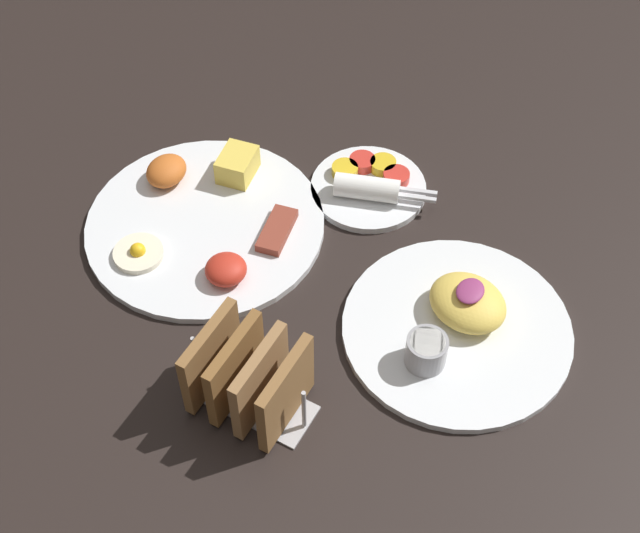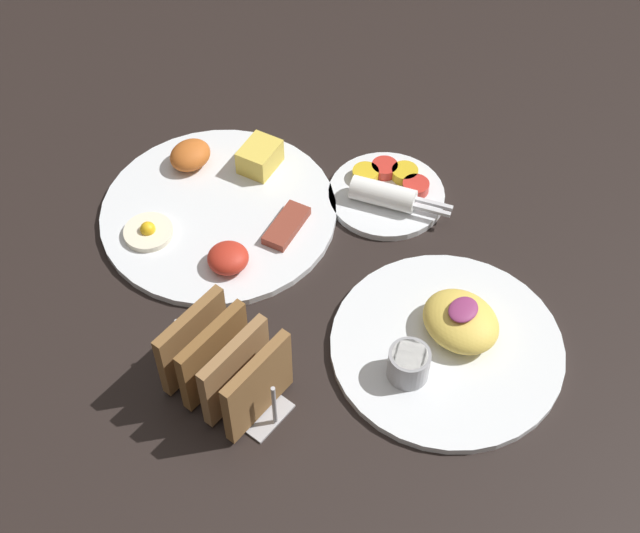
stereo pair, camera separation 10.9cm
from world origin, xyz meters
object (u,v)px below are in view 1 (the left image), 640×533
Objects in this scene: plate_breakfast at (205,220)px; plate_foreground at (457,324)px; plate_condiments at (369,185)px; toast_rack at (248,377)px.

plate_foreground is at bearing -89.14° from plate_breakfast.
toast_rack reaches higher than plate_condiments.
plate_condiments is (0.16, -0.16, 0.00)m from plate_breakfast.
plate_foreground is (-0.16, -0.20, 0.00)m from plate_condiments.
toast_rack is at bearing -135.39° from plate_breakfast.
plate_condiments is 0.64× the size of plate_foreground.
toast_rack is at bearing 140.94° from plate_foreground.
plate_breakfast is 1.78× the size of plate_condiments.
plate_condiments is 0.36m from toast_rack.
plate_breakfast is at bearing 135.35° from plate_condiments.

